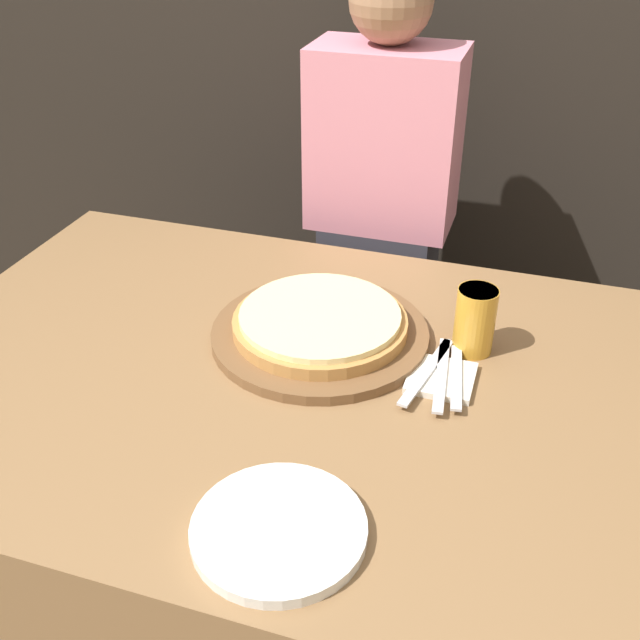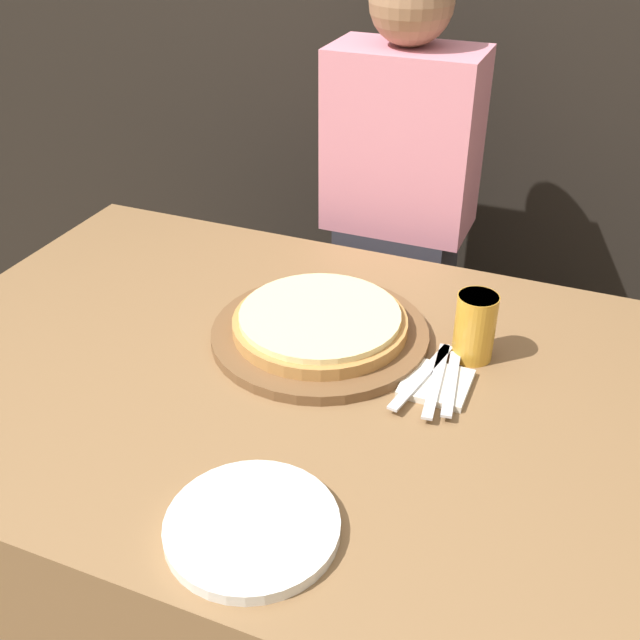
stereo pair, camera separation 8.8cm
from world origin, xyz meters
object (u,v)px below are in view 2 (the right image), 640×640
object	(u,v)px
dinner_plate	(252,526)
fork	(422,376)
dinner_knife	(436,379)
beer_glass	(475,324)
pizza_on_board	(320,327)
spoon	(451,383)
diner_person	(396,252)

from	to	relation	value
dinner_plate	fork	distance (m)	0.42
dinner_knife	beer_glass	bearing A→B (deg)	72.04
beer_glass	dinner_plate	bearing A→B (deg)	-109.55
beer_glass	pizza_on_board	bearing A→B (deg)	-169.79
spoon	fork	bearing A→B (deg)	-180.00
beer_glass	dinner_knife	world-z (taller)	beer_glass
fork	diner_person	world-z (taller)	diner_person
pizza_on_board	spoon	bearing A→B (deg)	-13.21
beer_glass	spoon	size ratio (longest dim) A/B	0.69
spoon	dinner_plate	bearing A→B (deg)	-113.10
beer_glass	dinner_plate	world-z (taller)	beer_glass
dinner_plate	fork	bearing A→B (deg)	73.25
beer_glass	dinner_knife	bearing A→B (deg)	-107.96
beer_glass	diner_person	distance (m)	0.62
diner_person	beer_glass	bearing A→B (deg)	-60.52
dinner_knife	fork	bearing A→B (deg)	180.00
dinner_plate	pizza_on_board	bearing A→B (deg)	101.12
fork	dinner_knife	world-z (taller)	same
dinner_plate	dinner_knife	size ratio (longest dim) A/B	1.11
fork	diner_person	bearing A→B (deg)	110.36
beer_glass	diner_person	bearing A→B (deg)	119.48
dinner_plate	diner_person	bearing A→B (deg)	96.34
pizza_on_board	fork	distance (m)	0.22
pizza_on_board	spoon	xyz separation A→B (m)	(0.26, -0.06, -0.01)
dinner_plate	dinner_knife	world-z (taller)	dinner_plate
beer_glass	spoon	xyz separation A→B (m)	(-0.01, -0.11, -0.05)
pizza_on_board	dinner_knife	size ratio (longest dim) A/B	1.89
pizza_on_board	fork	size ratio (longest dim) A/B	1.90
pizza_on_board	beer_glass	world-z (taller)	beer_glass
dinner_plate	diner_person	world-z (taller)	diner_person
pizza_on_board	beer_glass	bearing A→B (deg)	10.21
beer_glass	dinner_knife	distance (m)	0.13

